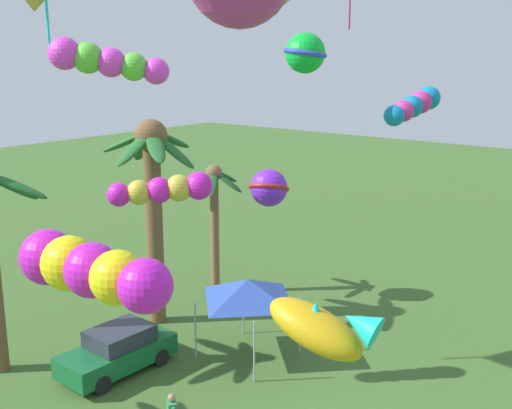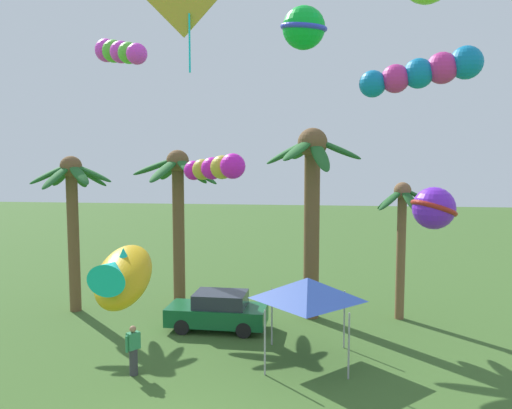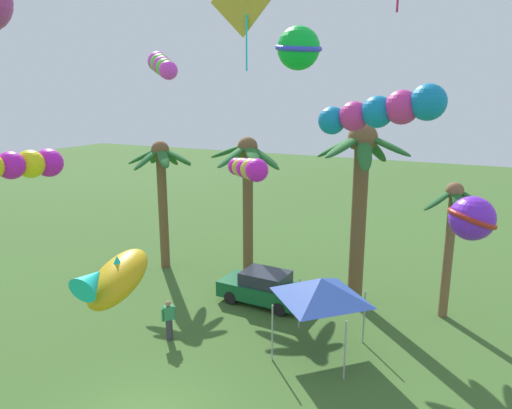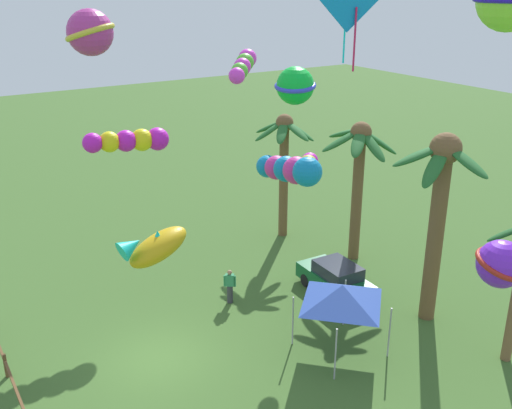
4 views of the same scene
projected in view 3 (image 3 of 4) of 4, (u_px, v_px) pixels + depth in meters
The scene contains 14 objects.
palm_tree_0 at pixel (248, 175), 23.44m from camera, with size 3.97×3.61×7.14m.
palm_tree_1 at pixel (452, 223), 18.68m from camera, with size 2.60×2.65×5.79m.
palm_tree_2 at pixel (162, 177), 24.17m from camera, with size 3.40×3.23×6.87m.
palm_tree_3 at pixel (360, 179), 19.73m from camera, with size 4.04×3.84×8.03m.
parked_car_0 at pixel (263, 287), 20.68m from camera, with size 3.96×1.85×1.51m.
spectator_0 at pixel (169, 320), 17.56m from camera, with size 0.41×0.46×1.59m.
festival_tent at pixel (321, 288), 16.38m from camera, with size 2.86×2.86×2.85m.
kite_ball_1 at pixel (472, 218), 16.09m from camera, with size 2.27×2.28×1.56m.
kite_tube_2 at pixel (247, 168), 17.35m from camera, with size 2.48×2.40×0.97m.
kite_ball_4 at pixel (299, 48), 12.62m from camera, with size 1.83×1.84×1.18m.
kite_tube_5 at pixel (162, 65), 16.71m from camera, with size 2.25×2.14×1.12m.
kite_tube_7 at pixel (384, 111), 9.85m from camera, with size 2.74×0.85×1.11m.
kite_fish_8 at pixel (115, 278), 12.90m from camera, with size 1.57×3.06×1.71m.
kite_tube_10 at pixel (16, 165), 15.82m from camera, with size 1.17×3.85×1.13m.
Camera 3 is at (7.94, -8.53, 9.13)m, focal length 32.37 mm.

